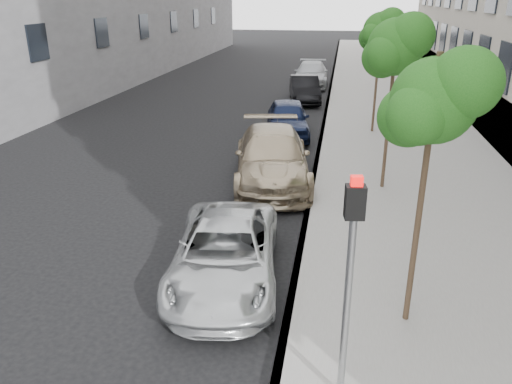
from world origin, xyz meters
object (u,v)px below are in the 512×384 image
(tree_mid, at_px, (397,47))
(sedan_rear, at_px, (311,74))
(tree_near, at_px, (436,101))
(signal_pole, at_px, (350,268))
(suv, at_px, (272,157))
(tree_far, at_px, (382,30))
(sedan_black, at_px, (305,89))
(minivan, at_px, (225,253))
(sedan_blue, at_px, (287,118))

(tree_mid, relative_size, sedan_rear, 0.97)
(tree_near, distance_m, signal_pole, 2.88)
(tree_near, relative_size, suv, 0.85)
(tree_far, xyz_separation_m, sedan_rear, (-3.33, 11.44, -3.38))
(tree_mid, distance_m, sedan_rear, 18.56)
(sedan_black, bearing_deg, tree_near, -89.28)
(suv, height_order, sedan_rear, suv)
(minivan, bearing_deg, sedan_blue, 83.05)
(suv, height_order, sedan_black, suv)
(tree_far, relative_size, signal_pole, 1.48)
(signal_pole, bearing_deg, minivan, 120.44)
(tree_mid, bearing_deg, minivan, -121.54)
(signal_pole, bearing_deg, tree_mid, 74.31)
(tree_mid, distance_m, tree_far, 6.50)
(tree_near, bearing_deg, sedan_blue, 105.81)
(tree_mid, height_order, sedan_black, tree_mid)
(sedan_blue, bearing_deg, sedan_black, 80.94)
(tree_far, height_order, minivan, tree_far)
(tree_mid, bearing_deg, tree_near, -90.00)
(tree_near, distance_m, sedan_blue, 13.10)
(tree_far, xyz_separation_m, signal_pole, (-1.12, -14.99, -1.94))
(sedan_black, xyz_separation_m, sedan_rear, (-0.00, 5.16, 0.05))
(signal_pole, xyz_separation_m, sedan_rear, (-2.21, 26.44, -1.44))
(suv, bearing_deg, sedan_rear, 80.61)
(sedan_black, bearing_deg, sedan_blue, -100.17)
(minivan, bearing_deg, signal_pole, -58.48)
(signal_pole, relative_size, sedan_rear, 0.65)
(tree_far, height_order, signal_pole, tree_far)
(sedan_black, bearing_deg, sedan_rear, 80.97)
(tree_near, height_order, sedan_black, tree_near)
(suv, bearing_deg, minivan, -100.46)
(suv, distance_m, sedan_rear, 17.67)
(tree_mid, bearing_deg, signal_pole, -97.54)
(tree_near, height_order, sedan_blue, tree_near)
(signal_pole, xyz_separation_m, sedan_black, (-2.20, 21.27, -1.49))
(tree_mid, height_order, sedan_rear, tree_mid)
(tree_far, bearing_deg, minivan, -105.86)
(tree_far, relative_size, sedan_blue, 1.15)
(signal_pole, bearing_deg, tree_far, 77.56)
(minivan, xyz_separation_m, sedan_black, (0.11, 18.38, 0.06))
(tree_near, xyz_separation_m, tree_far, (0.00, 13.00, 0.18))
(suv, xyz_separation_m, sedan_blue, (-0.14, 5.45, -0.07))
(signal_pole, distance_m, sedan_rear, 26.57)
(sedan_blue, bearing_deg, signal_pole, -88.62)
(tree_near, distance_m, suv, 8.18)
(tree_mid, bearing_deg, sedan_rear, 100.52)
(signal_pole, height_order, sedan_black, signal_pole)
(tree_far, distance_m, suv, 7.80)
(tree_near, bearing_deg, tree_far, 90.00)
(minivan, height_order, sedan_blue, sedan_blue)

